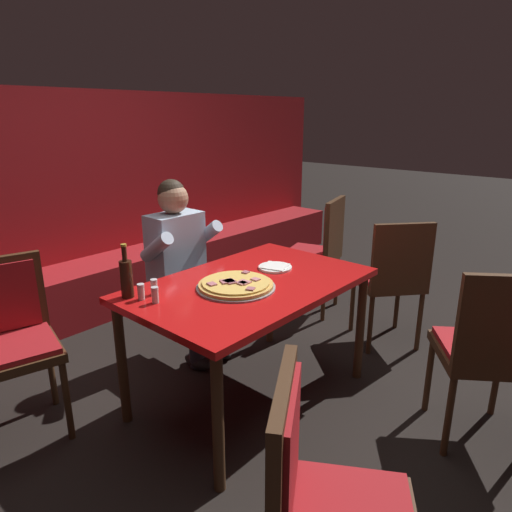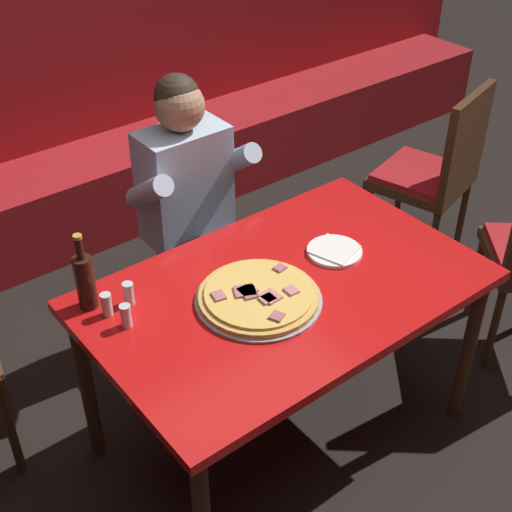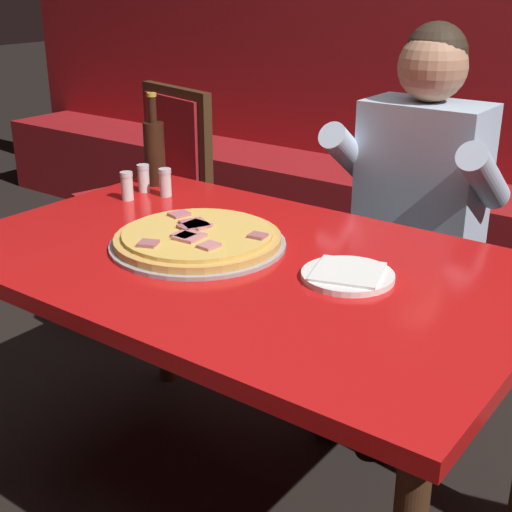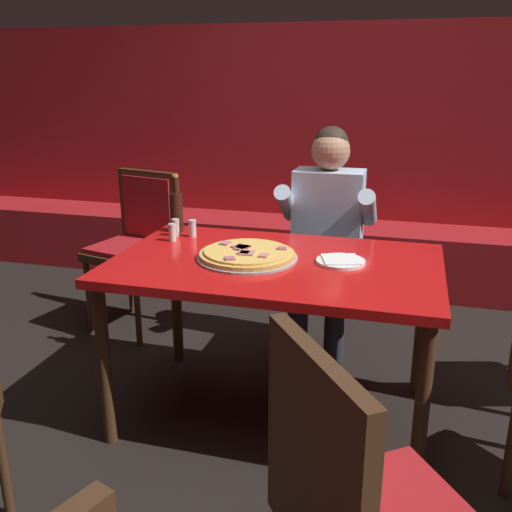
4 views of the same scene
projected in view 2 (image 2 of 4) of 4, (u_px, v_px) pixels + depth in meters
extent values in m
plane|color=black|center=(281.00, 430.00, 2.98)|extent=(24.00, 24.00, 0.00)
cube|color=#A3191E|center=(24.00, 62.00, 3.82)|extent=(6.80, 0.16, 1.90)
cube|color=#A3191E|center=(72.00, 201.00, 4.03)|extent=(6.46, 0.48, 0.46)
cylinder|color=#422816|center=(468.00, 351.00, 2.85)|extent=(0.06, 0.06, 0.73)
cylinder|color=#422816|center=(87.00, 386.00, 2.69)|extent=(0.06, 0.06, 0.73)
cylinder|color=#422816|center=(336.00, 261.00, 3.34)|extent=(0.06, 0.06, 0.73)
cube|color=red|center=(285.00, 290.00, 2.54)|extent=(1.41, 0.89, 0.04)
cylinder|color=#9E9EA3|center=(259.00, 300.00, 2.46)|extent=(0.44, 0.44, 0.01)
cylinder|color=gold|center=(259.00, 297.00, 2.45)|extent=(0.42, 0.42, 0.02)
cylinder|color=#E0B251|center=(259.00, 293.00, 2.45)|extent=(0.38, 0.38, 0.01)
cube|color=#A85B66|center=(277.00, 316.00, 2.34)|extent=(0.06, 0.06, 0.01)
cube|color=#C6757A|center=(267.00, 299.00, 2.41)|extent=(0.05, 0.05, 0.01)
cube|color=#C6757A|center=(291.00, 290.00, 2.45)|extent=(0.04, 0.05, 0.01)
cube|color=#B76670|center=(245.00, 291.00, 2.44)|extent=(0.09, 0.09, 0.01)
cube|color=#A85B66|center=(249.00, 294.00, 2.43)|extent=(0.06, 0.06, 0.01)
cube|color=#B76670|center=(219.00, 296.00, 2.42)|extent=(0.05, 0.06, 0.01)
cube|color=#C6757A|center=(247.00, 290.00, 2.45)|extent=(0.06, 0.06, 0.01)
cube|color=#A85B66|center=(280.00, 268.00, 2.55)|extent=(0.05, 0.04, 0.01)
cube|color=#C6757A|center=(270.00, 296.00, 2.42)|extent=(0.06, 0.07, 0.01)
cylinder|color=white|center=(334.00, 251.00, 2.69)|extent=(0.21, 0.21, 0.01)
cube|color=white|center=(335.00, 249.00, 2.69)|extent=(0.19, 0.19, 0.01)
cylinder|color=black|center=(85.00, 283.00, 2.39)|extent=(0.07, 0.07, 0.20)
cylinder|color=black|center=(79.00, 248.00, 2.30)|extent=(0.03, 0.03, 0.08)
cylinder|color=#B29933|center=(77.00, 237.00, 2.28)|extent=(0.03, 0.03, 0.01)
cylinder|color=silver|center=(107.00, 306.00, 2.39)|extent=(0.04, 0.04, 0.07)
cylinder|color=#B23323|center=(107.00, 310.00, 2.39)|extent=(0.03, 0.03, 0.04)
cylinder|color=silver|center=(105.00, 296.00, 2.36)|extent=(0.04, 0.04, 0.01)
cylinder|color=silver|center=(129.00, 295.00, 2.43)|extent=(0.04, 0.04, 0.07)
cylinder|color=#28231E|center=(129.00, 299.00, 2.44)|extent=(0.03, 0.03, 0.04)
cylinder|color=silver|center=(127.00, 285.00, 2.41)|extent=(0.04, 0.04, 0.01)
cylinder|color=silver|center=(126.00, 318.00, 2.34)|extent=(0.04, 0.04, 0.07)
cylinder|color=silver|center=(127.00, 321.00, 2.35)|extent=(0.03, 0.03, 0.04)
cylinder|color=silver|center=(125.00, 308.00, 2.31)|extent=(0.04, 0.04, 0.01)
ellipsoid|color=black|center=(212.00, 355.00, 3.28)|extent=(0.11, 0.24, 0.09)
ellipsoid|color=black|center=(246.00, 337.00, 3.38)|extent=(0.11, 0.24, 0.09)
cylinder|color=#282833|center=(210.00, 325.00, 3.18)|extent=(0.11, 0.11, 0.43)
cylinder|color=#282833|center=(246.00, 307.00, 3.28)|extent=(0.11, 0.11, 0.43)
cube|color=#282833|center=(214.00, 256.00, 3.13)|extent=(0.34, 0.40, 0.12)
cube|color=silver|center=(185.00, 184.00, 3.10)|extent=(0.38, 0.22, 0.52)
cylinder|color=silver|center=(149.00, 192.00, 2.89)|extent=(0.09, 0.30, 0.25)
cylinder|color=silver|center=(236.00, 160.00, 3.11)|extent=(0.09, 0.30, 0.25)
sphere|color=tan|center=(179.00, 106.00, 2.88)|extent=(0.21, 0.21, 0.21)
sphere|color=#2D2319|center=(177.00, 97.00, 2.87)|extent=(0.19, 0.19, 0.19)
cylinder|color=#422816|center=(475.00, 277.00, 3.46)|extent=(0.04, 0.04, 0.46)
cylinder|color=#422816|center=(493.00, 329.00, 3.15)|extent=(0.04, 0.04, 0.46)
cylinder|color=#422816|center=(399.00, 196.00, 4.07)|extent=(0.04, 0.04, 0.47)
cylinder|color=#422816|center=(366.00, 226.00, 3.82)|extent=(0.04, 0.04, 0.47)
cylinder|color=#422816|center=(462.00, 218.00, 3.89)|extent=(0.04, 0.04, 0.47)
cylinder|color=#422816|center=(431.00, 250.00, 3.64)|extent=(0.04, 0.04, 0.47)
cube|color=#422816|center=(421.00, 180.00, 3.70)|extent=(0.54, 0.54, 0.05)
cube|color=#A3191E|center=(422.00, 173.00, 3.68)|extent=(0.50, 0.50, 0.03)
cube|color=#422816|center=(466.00, 143.00, 3.45)|extent=(0.43, 0.16, 0.50)
cube|color=#A3191E|center=(461.00, 141.00, 3.46)|extent=(0.35, 0.12, 0.42)
cylinder|color=#422816|center=(11.00, 430.00, 2.68)|extent=(0.04, 0.04, 0.47)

